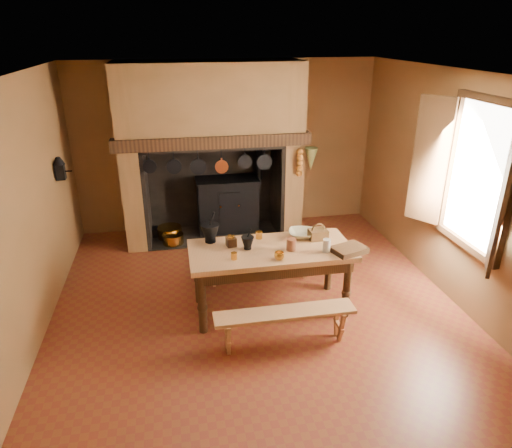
{
  "coord_description": "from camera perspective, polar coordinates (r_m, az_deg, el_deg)",
  "views": [
    {
      "loc": [
        -0.91,
        -4.77,
        3.22
      ],
      "look_at": [
        0.04,
        0.3,
        1.01
      ],
      "focal_mm": 32.0,
      "sensor_mm": 36.0,
      "label": 1
    }
  ],
  "objects": [
    {
      "name": "window",
      "position": [
        5.67,
        25.18,
        5.38
      ],
      "size": [
        0.39,
        1.75,
        1.76
      ],
      "color": "white",
      "rests_on": "wall_right"
    },
    {
      "name": "onion_string",
      "position": [
        7.09,
        5.46,
        7.62
      ],
      "size": [
        0.12,
        0.1,
        0.46
      ],
      "primitive_type": null,
      "color": "#B77121",
      "rests_on": "chimney_breast"
    },
    {
      "name": "hanging_pans",
      "position": [
        6.87,
        -5.48,
        7.35
      ],
      "size": [
        1.92,
        0.29,
        0.27
      ],
      "color": "black",
      "rests_on": "chimney_breast"
    },
    {
      "name": "mixing_bowl",
      "position": [
        5.7,
        5.73,
        -1.22
      ],
      "size": [
        0.4,
        0.4,
        0.08
      ],
      "primitive_type": "imported",
      "rotation": [
        0.0,
        0.0,
        -0.24
      ],
      "color": "#BBB990",
      "rests_on": "work_table"
    },
    {
      "name": "mortar_large",
      "position": [
        5.53,
        -5.75,
        -1.02
      ],
      "size": [
        0.23,
        0.23,
        0.39
      ],
      "rotation": [
        0.0,
        0.0,
        0.25
      ],
      "color": "black",
      "rests_on": "work_table"
    },
    {
      "name": "glass_jar",
      "position": [
        5.34,
        8.83,
        -2.68
      ],
      "size": [
        0.1,
        0.1,
        0.16
      ],
      "primitive_type": "cylinder",
      "rotation": [
        0.0,
        0.0,
        -0.15
      ],
      "color": "beige",
      "rests_on": "work_table"
    },
    {
      "name": "wall_right",
      "position": [
        6.15,
        23.8,
        3.93
      ],
      "size": [
        0.02,
        5.5,
        2.8
      ],
      "primitive_type": "cube",
      "color": "brown",
      "rests_on": "floor"
    },
    {
      "name": "wall_left",
      "position": [
        5.35,
        -27.13,
        0.62
      ],
      "size": [
        0.02,
        5.5,
        2.8
      ],
      "primitive_type": "cube",
      "color": "brown",
      "rests_on": "floor"
    },
    {
      "name": "back_wall",
      "position": [
        7.8,
        -3.66,
        9.63
      ],
      "size": [
        5.0,
        0.02,
        2.8
      ],
      "primitive_type": "cube",
      "color": "brown",
      "rests_on": "floor"
    },
    {
      "name": "chimney_breast",
      "position": [
        7.25,
        -5.7,
        11.86
      ],
      "size": [
        2.95,
        0.96,
        2.8
      ],
      "color": "brown",
      "rests_on": "floor"
    },
    {
      "name": "mortar_small",
      "position": [
        5.34,
        -1.05,
        -2.28
      ],
      "size": [
        0.15,
        0.15,
        0.26
      ],
      "rotation": [
        0.0,
        0.0,
        -0.13
      ],
      "color": "black",
      "rests_on": "work_table"
    },
    {
      "name": "herb_bunch",
      "position": [
        7.13,
        6.88,
        8.06
      ],
      "size": [
        0.2,
        0.2,
        0.35
      ],
      "primitive_type": "cone",
      "rotation": [
        3.14,
        0.0,
        0.0
      ],
      "color": "brown",
      "rests_on": "chimney_breast"
    },
    {
      "name": "wall_front",
      "position": [
        2.87,
        11.01,
        -16.68
      ],
      "size": [
        5.0,
        0.02,
        2.8
      ],
      "primitive_type": "cube",
      "color": "brown",
      "rests_on": "floor"
    },
    {
      "name": "floor",
      "position": [
        5.83,
        0.17,
        -10.35
      ],
      "size": [
        5.5,
        5.5,
        0.0
      ],
      "primitive_type": "plane",
      "color": "brown",
      "rests_on": "ground"
    },
    {
      "name": "bench_front",
      "position": [
        5.05,
        3.61,
        -11.85
      ],
      "size": [
        1.54,
        0.27,
        0.43
      ],
      "color": "tan",
      "rests_on": "floor"
    },
    {
      "name": "hearth_pans",
      "position": [
        7.66,
        -10.72,
        -1.33
      ],
      "size": [
        0.51,
        0.62,
        0.2
      ],
      "color": "#C48A2D",
      "rests_on": "floor"
    },
    {
      "name": "coffee_grinder",
      "position": [
        5.43,
        -3.12,
        -2.14
      ],
      "size": [
        0.16,
        0.13,
        0.17
      ],
      "rotation": [
        0.0,
        0.0,
        0.17
      ],
      "color": "#341F10",
      "rests_on": "work_table"
    },
    {
      "name": "brass_cup",
      "position": [
        5.12,
        2.92,
        -4.0
      ],
      "size": [
        0.12,
        0.12,
        0.09
      ],
      "primitive_type": "imported",
      "rotation": [
        0.0,
        0.0,
        -0.02
      ],
      "color": "#C48A2D",
      "rests_on": "work_table"
    },
    {
      "name": "stoneware_crock",
      "position": [
        5.34,
        4.42,
        -2.55
      ],
      "size": [
        0.15,
        0.15,
        0.14
      ],
      "primitive_type": "cylinder",
      "rotation": [
        0.0,
        0.0,
        0.36
      ],
      "color": "#573020",
      "rests_on": "work_table"
    },
    {
      "name": "ceiling",
      "position": [
        4.88,
        0.21,
        18.23
      ],
      "size": [
        5.5,
        5.5,
        0.0
      ],
      "primitive_type": "plane",
      "rotation": [
        3.14,
        0.0,
        0.0
      ],
      "color": "silver",
      "rests_on": "back_wall"
    },
    {
      "name": "bench_back",
      "position": [
        6.24,
        0.44,
        -4.43
      ],
      "size": [
        1.56,
        0.27,
        0.44
      ],
      "color": "tan",
      "rests_on": "floor"
    },
    {
      "name": "brass_mug_b",
      "position": [
        5.62,
        0.37,
        -1.38
      ],
      "size": [
        0.1,
        0.1,
        0.09
      ],
      "primitive_type": "cylinder",
      "rotation": [
        0.0,
        0.0,
        -0.26
      ],
      "color": "#C48A2D",
      "rests_on": "work_table"
    },
    {
      "name": "iron_range",
      "position": [
        7.77,
        -3.52,
        2.52
      ],
      "size": [
        1.12,
        0.55,
        1.6
      ],
      "color": "black",
      "rests_on": "floor"
    },
    {
      "name": "wicker_basket",
      "position": [
        5.65,
        7.77,
        -1.24
      ],
      "size": [
        0.23,
        0.17,
        0.21
      ],
      "rotation": [
        0.0,
        0.0,
        0.04
      ],
      "color": "#4A2D16",
      "rests_on": "work_table"
    },
    {
      "name": "work_table",
      "position": [
        5.46,
        1.87,
        -4.28
      ],
      "size": [
        1.93,
        0.86,
        0.84
      ],
      "color": "tan",
      "rests_on": "floor"
    },
    {
      "name": "wall_coffee_mill",
      "position": [
        6.72,
        -23.36,
        6.58
      ],
      "size": [
        0.23,
        0.16,
        0.31
      ],
      "color": "black",
      "rests_on": "wall_left"
    },
    {
      "name": "wooden_tray",
      "position": [
        5.39,
        11.57,
        -3.17
      ],
      "size": [
        0.44,
        0.37,
        0.06
      ],
      "primitive_type": "cube",
      "rotation": [
        0.0,
        0.0,
        0.32
      ],
      "color": "#341F10",
      "rests_on": "work_table"
    },
    {
      "name": "brass_mug_a",
      "position": [
        5.13,
        -2.76,
        -4.01
      ],
      "size": [
        0.09,
        0.09,
        0.08
      ],
      "primitive_type": "cylinder",
      "rotation": [
        0.0,
        0.0,
        -0.37
      ],
      "color": "#C48A2D",
      "rests_on": "work_table"
    }
  ]
}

